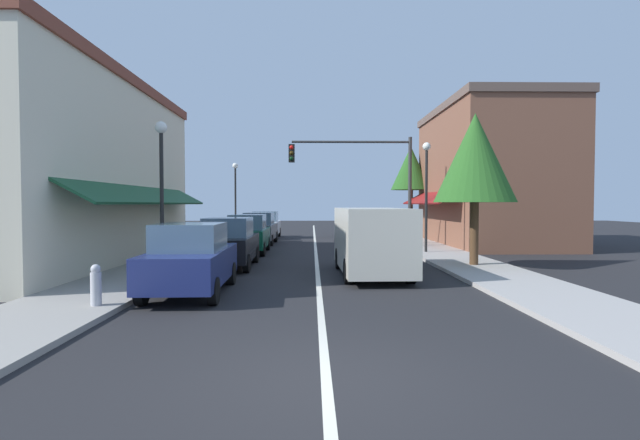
% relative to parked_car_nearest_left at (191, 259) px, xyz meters
% --- Properties ---
extents(ground_plane, '(80.00, 80.00, 0.00)m').
position_rel_parked_car_nearest_left_xyz_m(ground_plane, '(3.20, 12.07, -0.88)').
color(ground_plane, black).
extents(sidewalk_left, '(2.60, 56.00, 0.12)m').
position_rel_parked_car_nearest_left_xyz_m(sidewalk_left, '(-2.30, 12.07, -0.82)').
color(sidewalk_left, gray).
rests_on(sidewalk_left, ground).
extents(sidewalk_right, '(2.60, 56.00, 0.12)m').
position_rel_parked_car_nearest_left_xyz_m(sidewalk_right, '(8.70, 12.07, -0.82)').
color(sidewalk_right, '#A39E99').
rests_on(sidewalk_right, ground).
extents(lane_center_stripe, '(0.14, 52.00, 0.01)m').
position_rel_parked_car_nearest_left_xyz_m(lane_center_stripe, '(3.20, 12.07, -0.88)').
color(lane_center_stripe, silver).
rests_on(lane_center_stripe, ground).
extents(storefront_left_block, '(7.03, 14.20, 7.02)m').
position_rel_parked_car_nearest_left_xyz_m(storefront_left_block, '(-6.45, 6.07, 2.63)').
color(storefront_left_block, beige).
rests_on(storefront_left_block, ground).
extents(storefront_right_block, '(6.87, 10.20, 7.59)m').
position_rel_parked_car_nearest_left_xyz_m(storefront_right_block, '(12.77, 14.07, 2.92)').
color(storefront_right_block, brown).
rests_on(storefront_right_block, ground).
extents(parked_car_nearest_left, '(1.86, 4.14, 1.77)m').
position_rel_parked_car_nearest_left_xyz_m(parked_car_nearest_left, '(0.00, 0.00, 0.00)').
color(parked_car_nearest_left, navy).
rests_on(parked_car_nearest_left, ground).
extents(parked_car_second_left, '(1.81, 4.11, 1.77)m').
position_rel_parked_car_nearest_left_xyz_m(parked_car_second_left, '(0.07, 4.97, 0.00)').
color(parked_car_second_left, black).
rests_on(parked_car_second_left, ground).
extents(parked_car_third_left, '(1.82, 4.12, 1.77)m').
position_rel_parked_car_nearest_left_xyz_m(parked_car_third_left, '(0.09, 9.85, 0.00)').
color(parked_car_third_left, '#0F4C33').
rests_on(parked_car_third_left, ground).
extents(parked_car_far_left, '(1.82, 4.12, 1.77)m').
position_rel_parked_car_nearest_left_xyz_m(parked_car_far_left, '(0.06, 14.82, 0.00)').
color(parked_car_far_left, '#4C5156').
rests_on(parked_car_far_left, ground).
extents(parked_car_distant_left, '(1.80, 4.11, 1.77)m').
position_rel_parked_car_nearest_left_xyz_m(parked_car_distant_left, '(-0.03, 19.41, 0.00)').
color(parked_car_distant_left, silver).
rests_on(parked_car_distant_left, ground).
extents(van_in_lane, '(2.10, 5.23, 2.12)m').
position_rel_parked_car_nearest_left_xyz_m(van_in_lane, '(4.89, 3.03, 0.27)').
color(van_in_lane, beige).
rests_on(van_in_lane, ground).
extents(traffic_signal_mast_arm, '(6.24, 0.50, 5.64)m').
position_rel_parked_car_nearest_left_xyz_m(traffic_signal_mast_arm, '(5.79, 12.16, 3.05)').
color(traffic_signal_mast_arm, '#333333').
rests_on(traffic_signal_mast_arm, ground).
extents(street_lamp_left_near, '(0.36, 0.36, 4.78)m').
position_rel_parked_car_nearest_left_xyz_m(street_lamp_left_near, '(-1.60, 2.84, 2.34)').
color(street_lamp_left_near, black).
rests_on(street_lamp_left_near, ground).
extents(street_lamp_right_mid, '(0.36, 0.36, 4.98)m').
position_rel_parked_car_nearest_left_xyz_m(street_lamp_right_mid, '(8.10, 9.18, 2.46)').
color(street_lamp_right_mid, black).
rests_on(street_lamp_right_mid, ground).
extents(street_lamp_left_far, '(0.36, 0.36, 4.89)m').
position_rel_parked_car_nearest_left_xyz_m(street_lamp_left_far, '(-1.89, 18.74, 2.40)').
color(street_lamp_left_far, black).
rests_on(street_lamp_left_far, ground).
extents(tree_right_near, '(2.83, 2.83, 5.42)m').
position_rel_parked_car_nearest_left_xyz_m(tree_right_near, '(8.72, 4.70, 2.97)').
color(tree_right_near, '#4C331E').
rests_on(tree_right_near, ground).
extents(tree_right_far, '(2.55, 2.55, 5.97)m').
position_rel_parked_car_nearest_left_xyz_m(tree_right_far, '(9.40, 18.75, 3.64)').
color(tree_right_far, '#4C331E').
rests_on(tree_right_far, ground).
extents(fire_hydrant, '(0.22, 0.22, 0.87)m').
position_rel_parked_car_nearest_left_xyz_m(fire_hydrant, '(-1.52, -1.88, -0.33)').
color(fire_hydrant, '#B2B2B7').
rests_on(fire_hydrant, ground).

